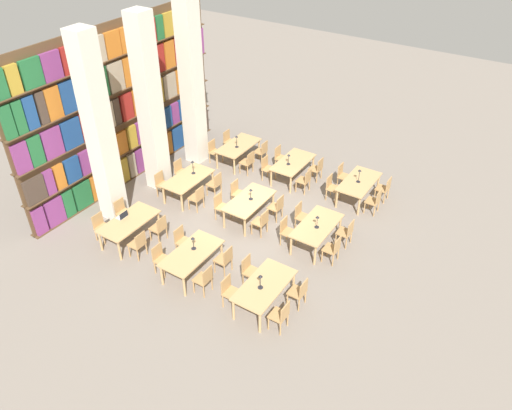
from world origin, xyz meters
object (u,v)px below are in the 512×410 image
Objects in this scene: chair_7 at (301,216)px; chair_12 at (204,279)px; chair_1 at (230,291)px; chair_17 at (221,206)px; reading_table_3 at (192,255)px; chair_33 at (214,151)px; reading_table_6 at (129,223)px; reading_table_8 at (238,147)px; chair_6 at (346,232)px; chair_29 at (162,184)px; chair_25 at (101,226)px; chair_8 at (374,201)px; chair_18 at (277,207)px; chair_23 at (280,157)px; chair_10 at (384,188)px; desk_lamp_2 at (359,173)px; desk_lamp_0 at (260,279)px; desk_lamp_7 at (237,139)px; pillar_left at (99,132)px; desk_lamp_4 at (251,192)px; reading_table_1 at (317,227)px; chair_15 at (182,240)px; chair_34 at (262,151)px; chair_11 at (343,175)px; reading_table_7 at (188,180)px; chair_2 at (299,292)px; desk_lamp_6 at (193,165)px; chair_20 at (305,180)px; chair_22 at (317,168)px; chair_14 at (225,259)px; desk_lamp_3 at (193,241)px; reading_table_5 at (293,163)px; reading_table_4 at (249,202)px; pillar_center at (150,106)px; chair_3 at (250,270)px; reading_table_2 at (359,183)px; laptop at (122,216)px; chair_24 at (138,244)px; chair_16 at (261,221)px; reading_table_0 at (265,287)px; chair_19 at (238,192)px; chair_26 at (159,228)px; chair_30 at (215,183)px; chair_5 at (287,231)px; desk_lamp_1 at (317,220)px; chair_9 at (332,187)px; chair_28 at (197,197)px; chair_4 at (333,249)px; desk_lamp_5 at (289,157)px.

chair_7 is 3.96m from chair_12.
chair_1 is 3.81m from chair_17.
reading_table_3 is 2.08× the size of chair_33.
reading_table_3 and reading_table_6 have the same top height.
reading_table_8 is at bearing -120.42° from chair_7.
chair_6 and chair_29 have the same top height.
chair_25 is at bearing 88.22° from chair_12.
chair_8 is 3.19m from chair_18.
chair_23 is (6.67, 1.58, 0.00)m from chair_12.
reading_table_8 is at bearing 95.51° from chair_10.
desk_lamp_2 reaches higher than chair_25.
desk_lamp_0 is 0.92× the size of desk_lamp_7.
chair_12 is (-0.00, 0.83, 0.00)m from chair_1.
pillar_left reaches higher than desk_lamp_4.
chair_15 is at bearing 128.80° from reading_table_1.
chair_12 is 7.09m from chair_34.
chair_11 is 5.38m from reading_table_7.
chair_12 is 1.78m from chair_15.
desk_lamp_6 is (2.78, 5.65, 0.58)m from chair_2.
reading_table_7 is (-2.36, 3.22, 0.17)m from chair_20.
chair_22 is at bearing -12.84° from desk_lamp_4.
chair_6 is 6.49m from reading_table_6.
chair_14 is at bearing -83.35° from reading_table_6.
desk_lamp_3 is at bearing 148.51° from chair_8.
chair_14 reaches higher than reading_table_5.
chair_15 reaches higher than reading_table_4.
pillar_center reaches higher than chair_11.
chair_3 is 0.48× the size of reading_table_2.
reading_table_3 and reading_table_7 have the same top height.
chair_33 is (2.24, 3.12, -0.51)m from desk_lamp_4.
reading_table_8 is at bearing 38.68° from desk_lamp_0.
reading_table_4 is at bearing 164.56° from chair_15.
laptop is (-2.80, -1.11, -2.24)m from pillar_center.
desk_lamp_3 is 1.83m from chair_24.
chair_20 is (4.82, 0.07, 0.00)m from chair_14.
reading_table_4 is at bearing -60.07° from pillar_left.
chair_14 is at bearing -178.00° from chair_16.
reading_table_0 is at bearing 179.26° from reading_table_2.
reading_table_5 is (2.39, -0.76, 0.17)m from chair_19.
pillar_center reaches higher than chair_26.
chair_16 is 1.00× the size of chair_30.
chair_5 is 1.01m from desk_lamp_1.
chair_9 is 5.92m from chair_26.
chair_28 is at bearing -120.45° from chair_3.
chair_19 is 2.83m from reading_table_8.
pillar_center is 7.34m from reading_table_2.
chair_30 is at bearing 79.14° from chair_4.
desk_lamp_5 is (5.06, 1.70, 0.52)m from chair_3.
reading_table_5 is 5.49m from chair_26.
chair_26 reaches higher than reading_table_5.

